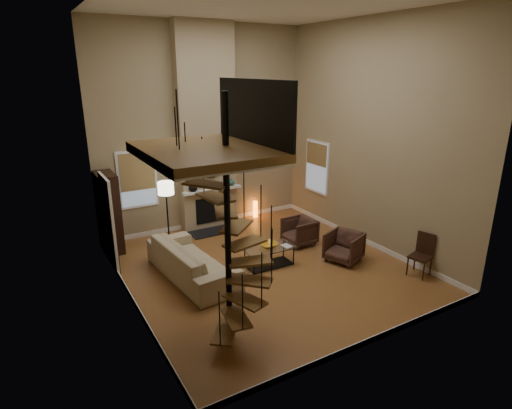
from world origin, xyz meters
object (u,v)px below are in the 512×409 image
armchair_far (345,246)px  floor_lamp (166,193)px  hutch (109,214)px  coffee_table (269,254)px  accent_lamp (255,209)px  sofa (191,260)px  armchair_near (302,231)px  side_chair (422,252)px

armchair_far → floor_lamp: floor_lamp is taller
hutch → floor_lamp: 1.47m
coffee_table → accent_lamp: size_ratio=2.40×
sofa → coffee_table: bearing=-107.9°
hutch → armchair_near: (4.30, -2.07, -0.60)m
floor_lamp → hutch: bearing=157.0°
hutch → sofa: 2.68m
side_chair → armchair_far: bearing=124.1°
hutch → side_chair: hutch is taller
sofa → accent_lamp: (3.14, 2.65, -0.15)m
armchair_far → floor_lamp: size_ratio=0.45×
armchair_far → coffee_table: (-1.71, 0.62, -0.07)m
sofa → coffee_table: 1.79m
side_chair → hutch: bearing=139.5°
coffee_table → floor_lamp: floor_lamp is taller
armchair_far → side_chair: bearing=12.8°
hutch → armchair_near: bearing=-25.7°
hutch → armchair_near: 4.81m
armchair_far → accent_lamp: 3.69m
accent_lamp → side_chair: 5.23m
sofa → armchair_far: bearing=-111.5°
armchair_near → accent_lamp: armchair_near is taller
coffee_table → accent_lamp: accent_lamp is taller
armchair_far → accent_lamp: armchair_far is taller
side_chair → floor_lamp: bearing=135.4°
accent_lamp → armchair_near: bearing=-90.1°
side_chair → armchair_near: bearing=115.2°
side_chair → accent_lamp: bearing=104.0°
floor_lamp → side_chair: 6.07m
sofa → accent_lamp: sofa is taller
sofa → hutch: bearing=21.4°
coffee_table → floor_lamp: 2.95m
hutch → armchair_near: size_ratio=2.75×
hutch → floor_lamp: (1.29, -0.55, 0.46)m
hutch → side_chair: 7.34m
armchair_near → coffee_table: size_ratio=0.63×
coffee_table → armchair_far: bearing=-20.0°
hutch → coffee_table: size_ratio=1.72×
hutch → armchair_far: 5.75m
coffee_table → side_chair: side_chair is taller
armchair_far → coffee_table: 1.82m
hutch → coffee_table: bearing=-43.3°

